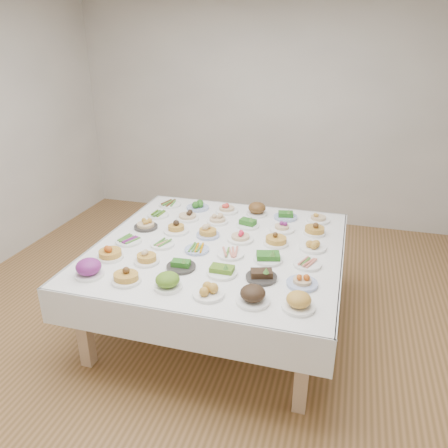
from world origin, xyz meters
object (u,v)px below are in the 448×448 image
(display_table, at_px, (219,253))
(dish_35, at_px, (318,217))
(dish_18, at_px, (146,223))
(dish_0, at_px, (89,268))

(display_table, height_order, dish_35, dish_35)
(display_table, height_order, dish_18, dish_18)
(dish_18, distance_m, dish_35, 1.59)
(dish_35, bearing_deg, dish_0, -134.96)
(dish_0, distance_m, dish_35, 2.11)
(display_table, relative_size, dish_18, 9.63)
(dish_0, height_order, dish_18, dish_0)
(display_table, relative_size, dish_35, 9.37)
(display_table, height_order, dish_0, dish_0)
(dish_18, bearing_deg, display_table, -11.77)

